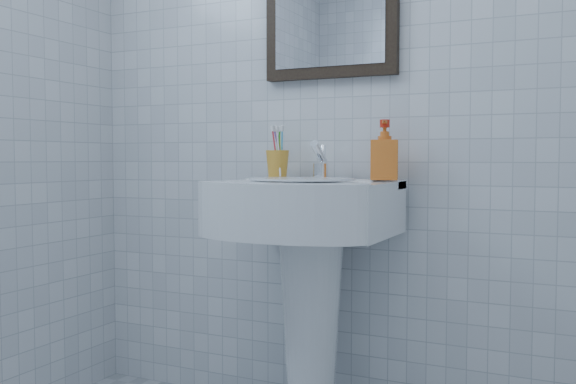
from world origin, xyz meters
The scene contains 5 objects.
wall_back centered at (0.00, 1.20, 1.25)m, with size 2.20×0.02×2.50m, color silver.
washbasin centered at (-0.08, 0.99, 0.59)m, with size 0.58×0.42×0.89m.
faucet centered at (-0.08, 1.09, 0.93)m, with size 0.05×0.12×0.13m.
toothbrush_cup centered at (-0.25, 1.09, 0.93)m, with size 0.08×0.08×0.10m, color gold, non-canonical shape.
soap_dispenser centered at (0.15, 1.09, 0.98)m, with size 0.09×0.09×0.20m, color #E75816.
Camera 1 is at (0.78, -0.99, 0.95)m, focal length 40.00 mm.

